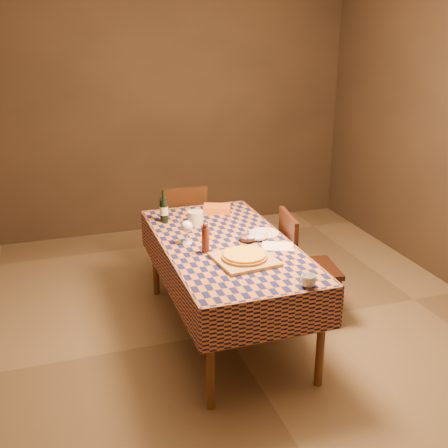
% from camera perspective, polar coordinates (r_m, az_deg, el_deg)
% --- Properties ---
extents(room, '(5.00, 5.10, 2.70)m').
position_cam_1_polar(room, '(3.99, 0.23, 5.83)').
color(room, brown).
rests_on(room, ground).
extents(dining_table, '(0.94, 1.84, 0.77)m').
position_cam_1_polar(dining_table, '(4.21, 0.22, -2.86)').
color(dining_table, brown).
rests_on(dining_table, ground).
extents(cutting_board, '(0.43, 0.43, 0.02)m').
position_cam_1_polar(cutting_board, '(3.86, 2.09, -3.62)').
color(cutting_board, '#A8864E').
rests_on(cutting_board, dining_table).
extents(pizza, '(0.42, 0.42, 0.03)m').
position_cam_1_polar(pizza, '(3.85, 2.10, -3.25)').
color(pizza, '#A6601B').
rests_on(pizza, cutting_board).
extents(pepper_mill, '(0.06, 0.06, 0.23)m').
position_cam_1_polar(pepper_mill, '(3.97, -1.90, -1.48)').
color(pepper_mill, '#512013').
rests_on(pepper_mill, dining_table).
extents(bowl, '(0.14, 0.14, 0.04)m').
position_cam_1_polar(bowl, '(4.20, 2.42, -1.49)').
color(bowl, '#593F4B').
rests_on(bowl, dining_table).
extents(wine_glass, '(0.09, 0.09, 0.18)m').
position_cam_1_polar(wine_glass, '(4.13, -3.80, -0.35)').
color(wine_glass, white).
rests_on(wine_glass, dining_table).
extents(wine_bottle, '(0.09, 0.09, 0.27)m').
position_cam_1_polar(wine_bottle, '(4.59, -6.13, 1.43)').
color(wine_bottle, black).
rests_on(wine_bottle, dining_table).
extents(deli_tub, '(0.15, 0.15, 0.11)m').
position_cam_1_polar(deli_tub, '(4.54, -2.93, 0.64)').
color(deli_tub, silver).
rests_on(deli_tub, dining_table).
extents(takeout_container, '(0.27, 0.23, 0.06)m').
position_cam_1_polar(takeout_container, '(4.82, -0.74, 1.55)').
color(takeout_container, '#CF5F1B').
rests_on(takeout_container, dining_table).
extents(white_plate, '(0.30, 0.30, 0.01)m').
position_cam_1_polar(white_plate, '(4.35, 4.09, -0.95)').
color(white_plate, silver).
rests_on(white_plate, dining_table).
extents(tumbler, '(0.12, 0.12, 0.08)m').
position_cam_1_polar(tumbler, '(3.53, 8.55, -5.74)').
color(tumbler, silver).
rests_on(tumbler, dining_table).
extents(flour_patch, '(0.28, 0.25, 0.00)m').
position_cam_1_polar(flour_patch, '(4.13, 5.48, -2.25)').
color(flour_patch, white).
rests_on(flour_patch, dining_table).
extents(flour_bag, '(0.17, 0.13, 0.05)m').
position_cam_1_polar(flour_bag, '(4.23, 3.41, -1.31)').
color(flour_bag, '#ACB4DC').
rests_on(flour_bag, dining_table).
extents(chair_far, '(0.45, 0.46, 0.93)m').
position_cam_1_polar(chair_far, '(5.21, -4.24, -0.26)').
color(chair_far, black).
rests_on(chair_far, ground).
extents(chair_right, '(0.48, 0.48, 0.93)m').
position_cam_1_polar(chair_right, '(4.50, 7.82, -3.84)').
color(chair_right, black).
rests_on(chair_right, ground).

